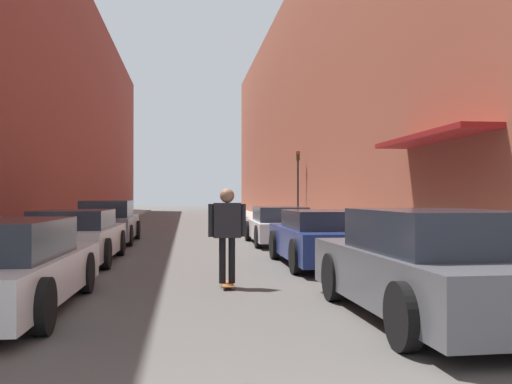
{
  "coord_description": "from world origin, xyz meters",
  "views": [
    {
      "loc": [
        -0.23,
        -2.06,
        1.58
      ],
      "look_at": [
        1.48,
        11.84,
        1.67
      ],
      "focal_mm": 40.0,
      "sensor_mm": 36.0,
      "label": 1
    }
  ],
  "objects": [
    {
      "name": "ground",
      "position": [
        0.0,
        23.6,
        0.0
      ],
      "size": [
        129.78,
        129.78,
        0.0
      ],
      "primitive_type": "plane",
      "color": "#4C4947"
    },
    {
      "name": "curb_strip_left",
      "position": [
        -4.81,
        29.5,
        0.06
      ],
      "size": [
        1.8,
        58.99,
        0.12
      ],
      "color": "gray",
      "rests_on": "ground"
    },
    {
      "name": "curb_strip_right",
      "position": [
        4.81,
        29.5,
        0.06
      ],
      "size": [
        1.8,
        58.99,
        0.12
      ],
      "color": "gray",
      "rests_on": "ground"
    },
    {
      "name": "building_row_left",
      "position": [
        -7.71,
        29.49,
        6.63
      ],
      "size": [
        4.9,
        58.99,
        13.25
      ],
      "color": "brown",
      "rests_on": "ground"
    },
    {
      "name": "building_row_right",
      "position": [
        7.71,
        29.49,
        6.78
      ],
      "size": [
        4.9,
        58.99,
        13.57
      ],
      "color": "brown",
      "rests_on": "ground"
    },
    {
      "name": "parked_car_left_1",
      "position": [
        -2.82,
        11.78,
        0.61
      ],
      "size": [
        1.95,
        4.51,
        1.24
      ],
      "color": "silver",
      "rests_on": "ground"
    },
    {
      "name": "parked_car_left_2",
      "position": [
        -2.82,
        17.43,
        0.68
      ],
      "size": [
        1.85,
        4.64,
        1.42
      ],
      "color": "gray",
      "rests_on": "ground"
    },
    {
      "name": "parked_car_right_0",
      "position": [
        2.82,
        4.85,
        0.68
      ],
      "size": [
        1.91,
        4.57,
        1.4
      ],
      "color": "#515459",
      "rests_on": "ground"
    },
    {
      "name": "parked_car_right_1",
      "position": [
        2.84,
        10.52,
        0.62
      ],
      "size": [
        1.93,
        4.46,
        1.25
      ],
      "color": "navy",
      "rests_on": "ground"
    },
    {
      "name": "parked_car_right_2",
      "position": [
        2.77,
        16.23,
        0.6
      ],
      "size": [
        1.88,
        4.55,
        1.22
      ],
      "color": "silver",
      "rests_on": "ground"
    },
    {
      "name": "skateboarder",
      "position": [
        0.47,
        7.74,
        1.05
      ],
      "size": [
        0.65,
        0.78,
        1.7
      ],
      "color": "brown",
      "rests_on": "ground"
    },
    {
      "name": "traffic_light",
      "position": [
        5.33,
        25.94,
        2.37
      ],
      "size": [
        0.16,
        0.22,
        3.67
      ],
      "color": "#2D2D2D",
      "rests_on": "curb_strip_right"
    }
  ]
}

